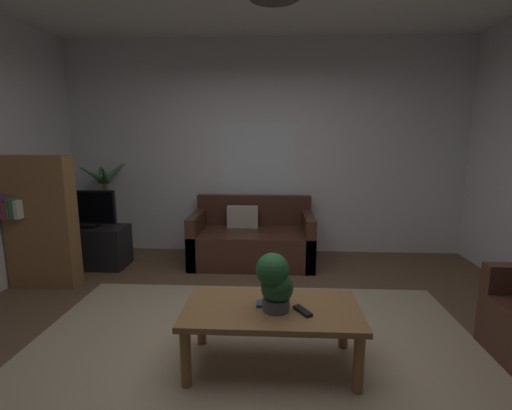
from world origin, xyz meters
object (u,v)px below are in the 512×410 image
Objects in this scene: couch_under_window at (252,241)px; book_on_table_0 at (266,304)px; remote_on_table_0 at (303,311)px; potted_palm_corner at (107,211)px; coffee_table at (272,316)px; tv_stand at (90,247)px; bookshelf_corner at (41,222)px; potted_plant_on_table at (275,282)px; tv at (86,209)px.

couch_under_window is 2.16m from book_on_table_0.
potted_palm_corner is at bearing 103.61° from remote_on_table_0.
coffee_table is at bearing -46.87° from potted_palm_corner.
tv_stand is at bearing -88.65° from potted_palm_corner.
potted_palm_corner is (-2.24, 2.40, 0.15)m from book_on_table_0.
bookshelf_corner is (-0.19, -0.61, 0.45)m from tv_stand.
remote_on_table_0 reaches higher than coffee_table.
couch_under_window is 2.26m from potted_plant_on_table.
bookshelf_corner is (-0.19, -0.59, -0.03)m from tv.
book_on_table_0 is 0.21m from potted_plant_on_table.
bookshelf_corner is at bearing -158.13° from couch_under_window.
potted_palm_corner is (-2.01, 0.26, 0.32)m from couch_under_window.
remote_on_table_0 reaches higher than book_on_table_0.
potted_plant_on_table is (-0.18, 0.02, 0.19)m from remote_on_table_0.
couch_under_window reaches higher than coffee_table.
potted_palm_corner is (-2.48, 2.50, 0.15)m from remote_on_table_0.
book_on_table_0 is 0.10× the size of bookshelf_corner.
tv_stand is at bearing 139.64° from potted_plant_on_table.
remote_on_table_0 is 0.12× the size of potted_palm_corner.
potted_plant_on_table is at bearing -40.36° from tv_stand.
couch_under_window reaches higher than tv_stand.
couch_under_window is 11.21× the size of book_on_table_0.
book_on_table_0 is 0.26m from remote_on_table_0.
bookshelf_corner reaches higher than potted_palm_corner.
remote_on_table_0 is 0.11× the size of bookshelf_corner.
potted_plant_on_table is (0.06, -0.07, 0.19)m from book_on_table_0.
tv_stand is (-2.23, 1.87, -0.19)m from book_on_table_0.
bookshelf_corner is (-2.18, -0.88, 0.43)m from couch_under_window.
remote_on_table_0 is (0.47, -2.23, 0.17)m from couch_under_window.
bookshelf_corner reaches higher than tv.
coffee_table is at bearing -39.72° from tv.
coffee_table is (0.27, -2.17, 0.10)m from couch_under_window.
tv reaches higher than couch_under_window.
remote_on_table_0 is (0.20, -0.07, 0.08)m from coffee_table.
remote_on_table_0 is 3.16m from tv_stand.
potted_plant_on_table reaches higher than remote_on_table_0.
coffee_table is 1.67× the size of tv.
coffee_table is 0.86× the size of bookshelf_corner.
remote_on_table_0 is 0.26m from potted_plant_on_table.
tv_stand is at bearing 110.21° from remote_on_table_0.
remote_on_table_0 is at bearing -78.04° from couch_under_window.
tv is (-2.26, 1.88, 0.36)m from coffee_table.
potted_plant_on_table is at bearing -47.06° from potted_palm_corner.
tv is 0.57m from potted_palm_corner.
remote_on_table_0 is at bearing -45.16° from potted_palm_corner.
book_on_table_0 is 2.73m from bookshelf_corner.
remote_on_table_0 is (0.24, -0.10, 0.00)m from book_on_table_0.
couch_under_window is 2.29m from remote_on_table_0.
tv is at bearing 140.28° from coffee_table.
potted_palm_corner is at bearing 172.60° from couch_under_window.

